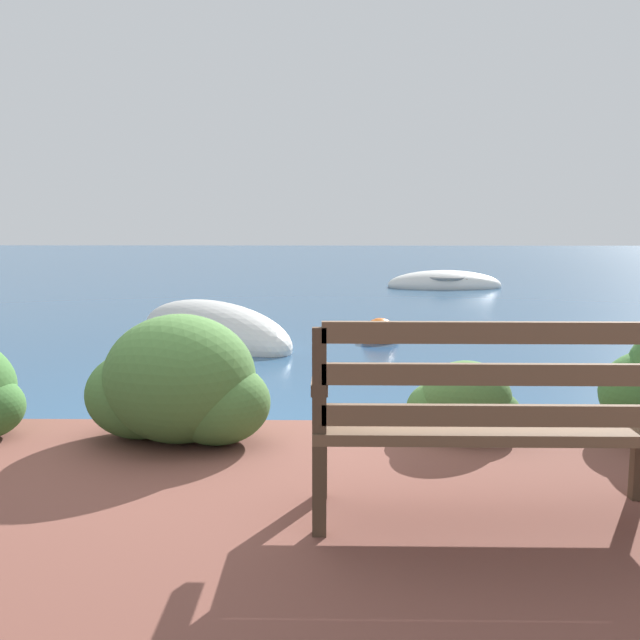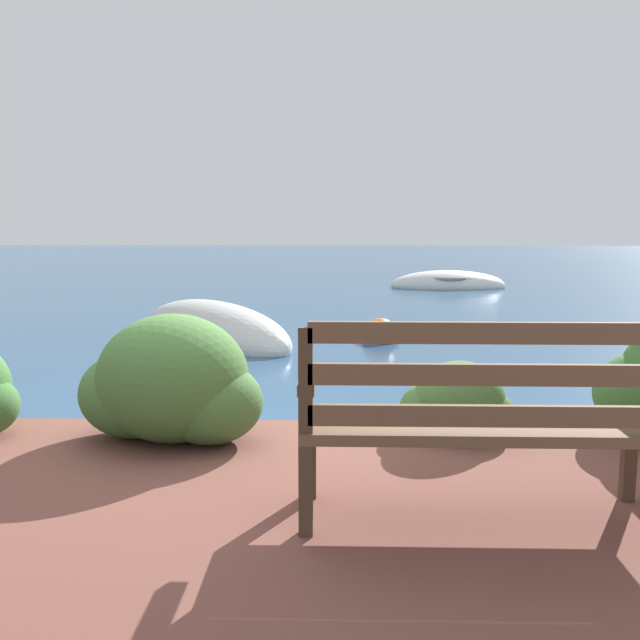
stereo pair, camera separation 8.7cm
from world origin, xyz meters
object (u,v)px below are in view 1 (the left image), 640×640
object	(u,v)px
park_bench	(493,416)
rowboat_mid	(444,285)
rowboat_nearest	(212,334)
mooring_buoy	(380,335)

from	to	relation	value
park_bench	rowboat_mid	distance (m)	13.72
rowboat_mid	rowboat_nearest	bearing A→B (deg)	-118.57
rowboat_nearest	rowboat_mid	distance (m)	8.49
rowboat_mid	mooring_buoy	distance (m)	7.73
park_bench	mooring_buoy	distance (m)	6.14
park_bench	rowboat_mid	xyz separation A→B (m)	(1.91, 13.57, -0.64)
rowboat_nearest	mooring_buoy	xyz separation A→B (m)	(2.21, -0.09, 0.00)
rowboat_mid	park_bench	bearing A→B (deg)	-96.91
park_bench	rowboat_mid	bearing A→B (deg)	81.37
mooring_buoy	park_bench	bearing A→B (deg)	-89.18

